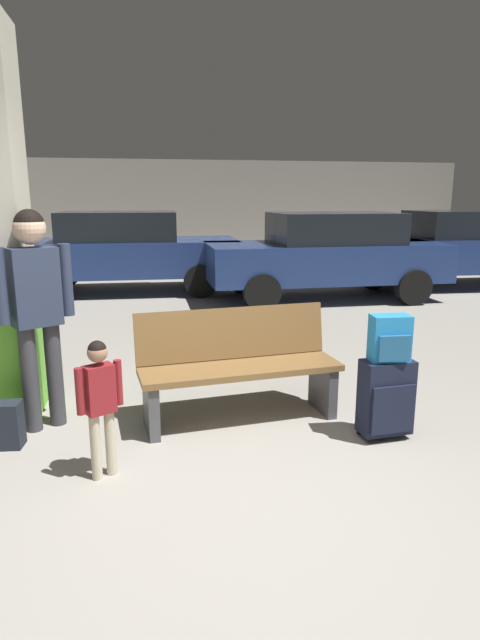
{
  "coord_description": "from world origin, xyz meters",
  "views": [
    {
      "loc": [
        -0.57,
        -2.59,
        1.77
      ],
      "look_at": [
        0.15,
        1.3,
        0.85
      ],
      "focal_mm": 29.71,
      "sensor_mm": 36.0,
      "label": 1
    }
  ],
  "objects": [
    {
      "name": "child",
      "position": [
        -0.87,
        0.65,
        0.56
      ],
      "size": [
        0.28,
        0.18,
        0.91
      ],
      "color": "beige",
      "rests_on": "ground_plane"
    },
    {
      "name": "parked_car_far",
      "position": [
        -0.86,
        7.65,
        0.81
      ],
      "size": [
        4.15,
        1.9,
        1.51
      ],
      "color": "navy",
      "rests_on": "ground_plane"
    },
    {
      "name": "backpack_dark_floor",
      "position": [
        -1.61,
        1.21,
        0.17
      ],
      "size": [
        0.3,
        0.22,
        0.34
      ],
      "color": "#1E232D",
      "rests_on": "ground_plane"
    },
    {
      "name": "parked_car_near",
      "position": [
        2.63,
        6.29,
        0.81
      ],
      "size": [
        4.1,
        1.81,
        1.51
      ],
      "color": "navy",
      "rests_on": "ground_plane"
    },
    {
      "name": "garage_back_wall",
      "position": [
        0.0,
        12.86,
        1.4
      ],
      "size": [
        18.0,
        0.12,
        2.8
      ],
      "primitive_type": "cube",
      "color": "gray",
      "rests_on": "ground_plane"
    },
    {
      "name": "bench",
      "position": [
        0.16,
        1.42,
        0.44
      ],
      "size": [
        1.65,
        0.7,
        0.89
      ],
      "color": "brown",
      "rests_on": "ground_plane"
    },
    {
      "name": "adult",
      "position": [
        -1.37,
        1.51,
        1.04
      ],
      "size": [
        0.52,
        0.34,
        1.69
      ],
      "color": "#38383D",
      "rests_on": "ground_plane"
    },
    {
      "name": "backpack_bright",
      "position": [
        1.17,
        0.84,
        0.77
      ],
      "size": [
        0.29,
        0.21,
        0.34
      ],
      "color": "#268CD8",
      "rests_on": "suitcase"
    },
    {
      "name": "parked_car_side",
      "position": [
        5.7,
        7.07,
        0.81
      ],
      "size": [
        4.18,
        1.97,
        1.51
      ],
      "color": "navy",
      "rests_on": "ground_plane"
    },
    {
      "name": "suitcase",
      "position": [
        1.17,
        0.85,
        0.32
      ],
      "size": [
        0.39,
        0.26,
        0.6
      ],
      "color": "#191E33",
      "rests_on": "ground_plane"
    },
    {
      "name": "ground_plane",
      "position": [
        0.0,
        4.0,
        -0.05
      ],
      "size": [
        18.0,
        18.0,
        0.1
      ],
      "primitive_type": "cube",
      "color": "gray"
    }
  ]
}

